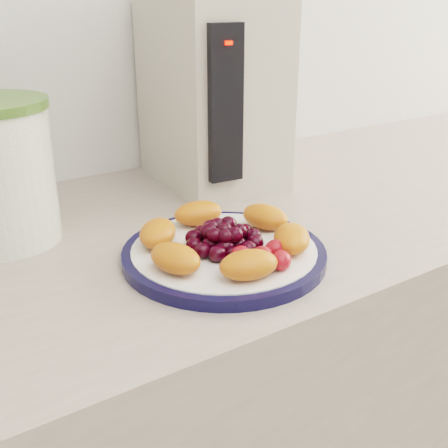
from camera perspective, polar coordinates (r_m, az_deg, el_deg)
counter at (r=1.11m, az=-1.27°, el=-21.38°), size 3.50×0.60×0.90m
plate_rim at (r=0.73m, az=0.00°, el=-3.09°), size 0.26×0.26×0.01m
plate_face at (r=0.73m, az=0.00°, el=-3.02°), size 0.24×0.24×0.02m
appliance_body at (r=1.00m, az=-1.26°, el=13.20°), size 0.20×0.27×0.32m
appliance_panel at (r=0.86m, az=0.11°, el=11.97°), size 0.06×0.02×0.24m
appliance_led at (r=0.84m, az=0.46°, el=17.93°), size 0.01×0.01×0.01m
fruit_plate at (r=0.71m, az=0.21°, el=-1.40°), size 0.23×0.23×0.04m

